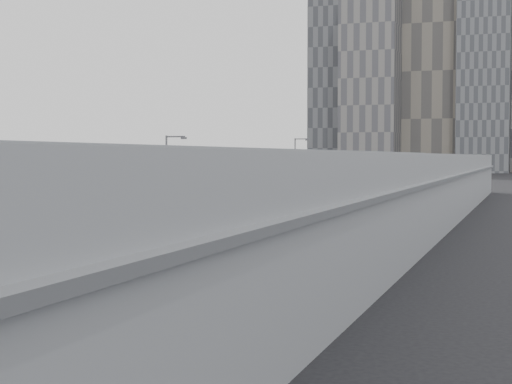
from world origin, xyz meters
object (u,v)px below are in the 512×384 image
at_px(bus_5, 322,199).
at_px(bus_9, 395,183).
at_px(shipping_container, 327,189).
at_px(bus_7, 369,190).
at_px(bus_4, 287,206).
at_px(bus_2, 150,231).
at_px(bus_8, 386,186).
at_px(street_lamp_near, 169,175).
at_px(suv, 360,187).
at_px(bus_1, 30,255).
at_px(bus_3, 229,216).
at_px(bus_6, 345,192).
at_px(street_lamp_far, 296,167).

bearing_deg(bus_5, bus_9, 92.61).
bearing_deg(bus_9, shipping_container, -112.03).
xyz_separation_m(bus_7, bus_9, (-0.39, 26.77, 0.17)).
bearing_deg(bus_4, bus_2, -85.78).
relative_size(bus_5, bus_8, 1.01).
distance_m(bus_2, bus_5, 42.03).
bearing_deg(street_lamp_near, bus_5, 73.29).
height_order(shipping_container, suv, shipping_container).
xyz_separation_m(bus_1, suv, (-6.35, 111.23, -0.80)).
bearing_deg(bus_3, bus_1, -91.41).
distance_m(street_lamp_near, suv, 81.32).
bearing_deg(bus_6, bus_5, -85.68).
xyz_separation_m(bus_4, bus_8, (0.15, 56.89, -0.00)).
height_order(bus_3, bus_8, bus_3).
bearing_deg(bus_6, street_lamp_near, -97.93).
bearing_deg(street_lamp_far, bus_7, 65.00).
xyz_separation_m(bus_5, bus_7, (0.02, 27.85, -0.12)).
distance_m(bus_7, street_lamp_near, 53.80).
bearing_deg(bus_2, street_lamp_far, 102.03).
relative_size(bus_1, bus_2, 1.00).
relative_size(bus_8, bus_9, 0.96).
xyz_separation_m(bus_3, street_lamp_far, (-6.12, 40.76, 3.55)).
distance_m(bus_1, suv, 111.41).
height_order(bus_3, bus_9, bus_9).
bearing_deg(bus_5, shipping_container, 105.43).
relative_size(shipping_container, suv, 1.11).
distance_m(bus_5, suv, 56.39).
distance_m(bus_1, bus_8, 98.75).
relative_size(bus_1, bus_5, 1.03).
relative_size(bus_9, street_lamp_far, 1.50).
bearing_deg(bus_3, shipping_container, 95.14).
height_order(bus_4, bus_7, bus_4).
bearing_deg(bus_3, bus_4, 86.28).
height_order(bus_1, street_lamp_far, street_lamp_far).
height_order(bus_1, bus_5, bus_1).
distance_m(bus_4, shipping_container, 46.68).
distance_m(bus_4, suv, 69.73).
bearing_deg(shipping_container, bus_9, 64.87).
distance_m(bus_4, street_lamp_far, 27.45).
distance_m(bus_7, shipping_container, 9.05).
bearing_deg(bus_2, shipping_container, 100.94).
relative_size(bus_7, street_lamp_near, 1.43).
distance_m(bus_9, street_lamp_near, 80.30).
relative_size(bus_1, bus_8, 1.04).
relative_size(bus_2, shipping_container, 2.01).
relative_size(bus_3, bus_9, 0.99).
distance_m(bus_3, bus_8, 71.29).
height_order(bus_3, street_lamp_far, street_lamp_far).
bearing_deg(street_lamp_near, street_lamp_far, 89.03).
xyz_separation_m(bus_2, bus_7, (0.99, 69.86, -0.15)).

